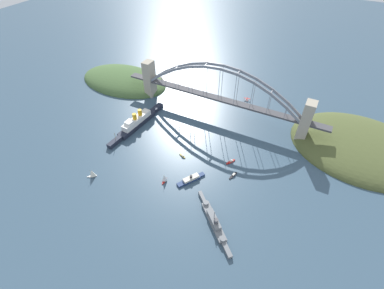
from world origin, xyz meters
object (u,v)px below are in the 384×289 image
(small_boat_0, at_px, (92,173))
(harbor_arch_bridge, at_px, (220,97))
(seaplane_taxiing_near_bridge, at_px, (247,99))
(small_boat_2, at_px, (182,156))
(harbor_ferry_steamer, at_px, (191,179))
(ocean_liner, at_px, (137,122))
(naval_cruiser, at_px, (214,221))
(small_boat_1, at_px, (164,178))
(small_boat_3, at_px, (231,162))
(small_boat_4, at_px, (233,175))

(small_boat_0, bearing_deg, harbor_arch_bridge, -114.59)
(seaplane_taxiing_near_bridge, relative_size, small_boat_2, 1.05)
(harbor_ferry_steamer, height_order, small_boat_2, harbor_ferry_steamer)
(ocean_liner, height_order, small_boat_0, ocean_liner)
(naval_cruiser, height_order, small_boat_1, naval_cruiser)
(small_boat_0, xyz_separation_m, small_boat_3, (-124.20, -88.06, -4.22))
(small_boat_2, distance_m, small_boat_3, 55.89)
(ocean_liner, relative_size, small_boat_3, 9.22)
(ocean_liner, relative_size, seaplane_taxiing_near_bridge, 10.71)
(ocean_liner, relative_size, naval_cruiser, 1.88)
(small_boat_0, xyz_separation_m, small_boat_2, (-70.99, -70.94, -4.26))
(naval_cruiser, height_order, small_boat_3, naval_cruiser)
(naval_cruiser, relative_size, small_boat_1, 5.50)
(small_boat_3, height_order, small_boat_4, small_boat_3)
(small_boat_0, xyz_separation_m, small_boat_4, (-134.05, -70.24, -4.30))
(naval_cruiser, bearing_deg, small_boat_2, -42.91)
(harbor_ferry_steamer, relative_size, seaplane_taxiing_near_bridge, 3.12)
(naval_cruiser, relative_size, small_boat_0, 4.96)
(small_boat_1, bearing_deg, ocean_liner, -38.18)
(harbor_arch_bridge, distance_m, small_boat_4, 114.92)
(harbor_ferry_steamer, bearing_deg, small_boat_4, -144.69)
(seaplane_taxiing_near_bridge, height_order, small_boat_4, seaplane_taxiing_near_bridge)
(small_boat_0, bearing_deg, harbor_ferry_steamer, -155.69)
(ocean_liner, distance_m, small_boat_1, 102.90)
(harbor_arch_bridge, distance_m, small_boat_1, 136.94)
(naval_cruiser, xyz_separation_m, small_boat_3, (14.86, -80.38, -2.05))
(small_boat_1, bearing_deg, small_boat_0, 22.82)
(small_boat_0, height_order, small_boat_3, small_boat_0)
(harbor_ferry_steamer, relative_size, small_boat_3, 2.69)
(harbor_ferry_steamer, bearing_deg, small_boat_2, -47.33)
(harbor_arch_bridge, bearing_deg, ocean_liner, 40.08)
(seaplane_taxiing_near_bridge, bearing_deg, harbor_ferry_steamer, 89.12)
(small_boat_1, height_order, small_boat_3, small_boat_1)
(ocean_liner, relative_size, small_boat_4, 8.21)
(harbor_arch_bridge, relative_size, small_boat_3, 24.76)
(naval_cruiser, bearing_deg, seaplane_taxiing_near_bridge, -79.15)
(small_boat_4, bearing_deg, small_boat_3, -61.05)
(small_boat_2, relative_size, small_boat_3, 0.82)
(ocean_liner, bearing_deg, small_boat_2, 164.02)
(small_boat_2, bearing_deg, ocean_liner, -15.98)
(naval_cruiser, relative_size, small_boat_4, 4.37)
(small_boat_3, bearing_deg, small_boat_4, 118.95)
(harbor_ferry_steamer, relative_size, small_boat_1, 3.01)
(small_boat_0, xyz_separation_m, small_boat_1, (-71.89, -30.26, -0.47))
(naval_cruiser, relative_size, small_boat_2, 5.99)
(ocean_liner, relative_size, small_boat_0, 9.33)
(small_boat_1, bearing_deg, small_boat_3, -132.14)
(harbor_arch_bridge, relative_size, ocean_liner, 2.69)
(harbor_ferry_steamer, bearing_deg, ocean_liner, -25.56)
(small_boat_4, bearing_deg, small_boat_1, 32.75)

